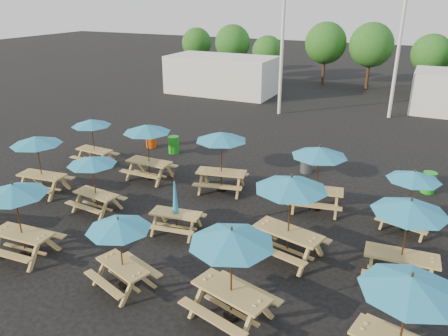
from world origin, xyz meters
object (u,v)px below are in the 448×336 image
at_px(picnic_unit_13, 409,213).
at_px(waste_bin_2, 307,163).
at_px(picnic_unit_7, 176,208).
at_px(picnic_unit_10, 291,189).
at_px(picnic_unit_1, 37,144).
at_px(picnic_unit_9, 232,243).
at_px(picnic_unit_6, 119,229).
at_px(waste_bin_0, 151,139).
at_px(picnic_unit_5, 147,132).
at_px(picnic_unit_2, 92,126).
at_px(waste_bin_3, 429,182).
at_px(picnic_unit_11, 319,156).
at_px(picnic_unit_8, 221,140).
at_px(picnic_unit_14, 413,180).
at_px(waste_bin_1, 174,145).
at_px(picnic_unit_3, 14,195).
at_px(picnic_unit_4, 92,164).
at_px(picnic_unit_12, 409,291).

xyz_separation_m(picnic_unit_13, waste_bin_2, (-4.30, 6.42, -1.63)).
distance_m(picnic_unit_7, picnic_unit_10, 3.90).
bearing_deg(picnic_unit_1, picnic_unit_9, -26.21).
bearing_deg(picnic_unit_6, picnic_unit_10, 61.49).
bearing_deg(waste_bin_0, picnic_unit_5, -56.74).
bearing_deg(picnic_unit_2, waste_bin_3, 15.68).
relative_size(picnic_unit_5, picnic_unit_11, 1.00).
relative_size(picnic_unit_8, picnic_unit_13, 1.01).
xyz_separation_m(picnic_unit_1, picnic_unit_14, (12.86, 2.96, -0.21)).
distance_m(picnic_unit_8, waste_bin_2, 4.43).
height_order(picnic_unit_14, waste_bin_1, picnic_unit_14).
height_order(picnic_unit_3, picnic_unit_4, picnic_unit_3).
height_order(picnic_unit_8, picnic_unit_10, picnic_unit_10).
distance_m(picnic_unit_5, picnic_unit_8, 3.20).
xyz_separation_m(picnic_unit_7, waste_bin_2, (2.43, 6.76, -0.44)).
bearing_deg(waste_bin_2, picnic_unit_14, -38.84).
relative_size(picnic_unit_1, picnic_unit_8, 0.96).
xyz_separation_m(picnic_unit_2, waste_bin_1, (2.43, 2.78, -1.39)).
distance_m(picnic_unit_4, picnic_unit_13, 10.02).
xyz_separation_m(picnic_unit_3, picnic_unit_13, (10.02, 3.43, 0.07)).
bearing_deg(picnic_unit_11, picnic_unit_12, -72.92).
bearing_deg(picnic_unit_11, picnic_unit_13, -55.49).
distance_m(picnic_unit_1, picnic_unit_10, 9.84).
bearing_deg(picnic_unit_4, picnic_unit_10, 6.12).
bearing_deg(picnic_unit_14, picnic_unit_8, -167.83).
distance_m(picnic_unit_8, picnic_unit_9, 7.24).
bearing_deg(waste_bin_2, picnic_unit_13, -56.22).
relative_size(picnic_unit_3, waste_bin_1, 2.79).
distance_m(picnic_unit_2, waste_bin_0, 3.47).
xyz_separation_m(picnic_unit_4, waste_bin_1, (-0.72, 6.36, -1.36)).
bearing_deg(picnic_unit_8, waste_bin_1, 131.23).
bearing_deg(picnic_unit_9, waste_bin_2, 109.70).
xyz_separation_m(picnic_unit_4, waste_bin_0, (-2.19, 6.61, -1.36)).
xyz_separation_m(picnic_unit_9, picnic_unit_14, (3.42, 6.27, -0.30)).
xyz_separation_m(picnic_unit_7, waste_bin_1, (-4.01, 6.42, -0.44)).
bearing_deg(waste_bin_0, picnic_unit_10, -35.46).
distance_m(picnic_unit_3, picnic_unit_4, 3.16).
distance_m(picnic_unit_4, picnic_unit_7, 3.42).
bearing_deg(picnic_unit_14, picnic_unit_10, -120.10).
bearing_deg(waste_bin_2, picnic_unit_2, -160.60).
distance_m(waste_bin_0, waste_bin_1, 1.49).
bearing_deg(picnic_unit_3, picnic_unit_7, 39.54).
height_order(picnic_unit_6, picnic_unit_11, picnic_unit_11).
bearing_deg(picnic_unit_14, picnic_unit_2, -167.85).
xyz_separation_m(picnic_unit_2, picnic_unit_8, (6.38, -0.15, 0.26)).
xyz_separation_m(picnic_unit_5, picnic_unit_13, (9.97, -2.93, 0.02)).
height_order(picnic_unit_2, waste_bin_0, picnic_unit_2).
relative_size(picnic_unit_11, waste_bin_3, 2.87).
distance_m(picnic_unit_1, waste_bin_1, 6.61).
bearing_deg(picnic_unit_3, picnic_unit_6, -2.79).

